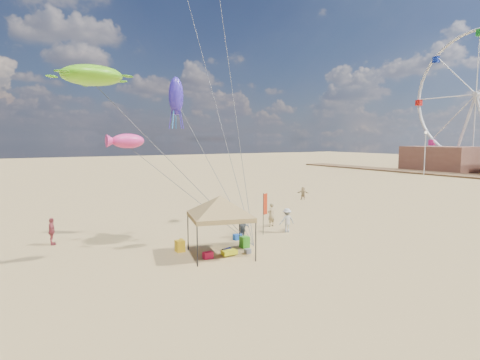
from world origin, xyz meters
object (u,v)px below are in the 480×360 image
(canopy_tent, at_px, (220,198))
(person_near_b, at_px, (245,224))
(cooler_blue, at_px, (237,237))
(chair_green, at_px, (245,242))
(chair_yellow, at_px, (180,246))
(person_far_a, at_px, (52,231))
(cooler_red, at_px, (208,255))
(beach_cart, at_px, (229,252))
(person_far_c, at_px, (303,193))
(lamp_north, at_px, (425,146))
(ferris_wheel, at_px, (476,101))
(feather_flag, at_px, (265,207))
(person_near_c, at_px, (287,220))
(person_near_a, at_px, (271,215))

(canopy_tent, relative_size, person_near_b, 3.49)
(cooler_blue, xyz_separation_m, chair_green, (-0.61, -1.89, 0.16))
(chair_yellow, distance_m, person_far_a, 8.60)
(cooler_red, xyz_separation_m, beach_cart, (1.32, -0.15, 0.01))
(person_far_a, distance_m, person_far_c, 27.17)
(cooler_blue, bearing_deg, lamp_north, 22.91)
(canopy_tent, height_order, chair_yellow, canopy_tent)
(person_near_b, relative_size, ferris_wheel, 0.06)
(person_far_c, xyz_separation_m, lamp_north, (39.95, 11.93, 4.79))
(cooler_red, bearing_deg, feather_flag, 26.79)
(person_far_c, distance_m, ferris_wheel, 59.90)
(person_far_a, height_order, ferris_wheel, ferris_wheel)
(chair_green, bearing_deg, person_near_c, 21.16)
(beach_cart, relative_size, lamp_north, 0.11)
(feather_flag, height_order, person_near_b, feather_flag)
(lamp_north, bearing_deg, beach_cart, -155.47)
(person_far_c, xyz_separation_m, ferris_wheel, (56.95, 12.21, 13.96))
(chair_green, bearing_deg, person_near_b, 57.31)
(cooler_blue, xyz_separation_m, person_near_c, (4.19, -0.03, 0.69))
(feather_flag, bearing_deg, person_far_c, 40.64)
(ferris_wheel, bearing_deg, person_far_a, -167.37)
(canopy_tent, bearing_deg, ferris_wheel, 19.30)
(feather_flag, height_order, ferris_wheel, ferris_wheel)
(chair_green, height_order, person_far_c, person_far_c)
(cooler_red, bearing_deg, person_far_c, 36.74)
(chair_yellow, bearing_deg, ferris_wheel, 17.58)
(feather_flag, height_order, lamp_north, lamp_north)
(canopy_tent, xyz_separation_m, beach_cart, (0.42, -0.31, -3.20))
(person_far_c, relative_size, ferris_wheel, 0.05)
(person_near_c, bearing_deg, person_near_b, 6.09)
(cooler_red, bearing_deg, ferris_wheel, 19.20)
(beach_cart, relative_size, person_near_b, 0.49)
(person_near_b, relative_size, person_far_c, 1.26)
(chair_green, bearing_deg, canopy_tent, -161.33)
(person_near_c, xyz_separation_m, lamp_north, (51.29, 23.48, 4.63))
(beach_cart, distance_m, person_far_a, 11.72)
(beach_cart, height_order, person_near_c, person_near_c)
(ferris_wheel, bearing_deg, cooler_blue, -161.87)
(chair_yellow, xyz_separation_m, person_near_c, (8.63, 0.61, 0.53))
(person_near_a, relative_size, ferris_wheel, 0.06)
(chair_green, distance_m, person_near_b, 2.66)
(cooler_blue, relative_size, ferris_wheel, 0.02)
(beach_cart, height_order, ferris_wheel, ferris_wheel)
(person_near_c, relative_size, lamp_north, 0.21)
(cooler_blue, xyz_separation_m, chair_yellow, (-4.44, -0.64, 0.16))
(cooler_blue, distance_m, person_far_c, 19.35)
(chair_green, height_order, beach_cart, chair_green)
(feather_flag, height_order, beach_cart, feather_flag)
(beach_cart, xyz_separation_m, person_far_c, (17.84, 14.44, 0.53))
(chair_yellow, xyz_separation_m, lamp_north, (59.92, 24.09, 5.17))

